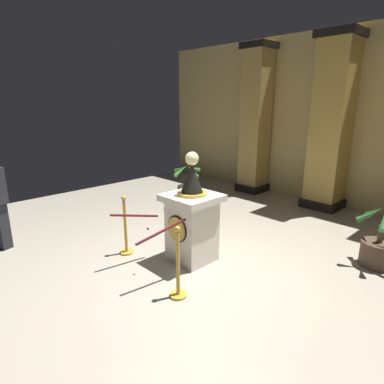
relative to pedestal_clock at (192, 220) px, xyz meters
name	(u,v)px	position (x,y,z in m)	size (l,w,h in m)	color
ground_plane	(197,266)	(0.23, -0.10, -0.69)	(11.32, 11.32, 0.00)	#B2A893
back_wall	(340,120)	(0.23, 4.71, 1.39)	(11.32, 0.16, 4.15)	tan
pedestal_clock	(192,220)	(0.00, 0.00, 0.00)	(0.78, 0.78, 1.78)	silver
stanchion_near	(126,234)	(-0.95, -0.63, -0.33)	(0.24, 0.24, 1.02)	gold
stanchion_far	(178,273)	(0.62, -0.85, -0.34)	(0.24, 0.24, 1.00)	gold
velvet_rope	(147,223)	(-0.16, -0.74, 0.10)	(0.93, 0.91, 0.22)	#591419
column_left	(255,121)	(-1.88, 4.26, 1.29)	(0.76, 0.76, 3.98)	black
column_centre_rear	(331,125)	(0.23, 4.26, 1.29)	(0.89, 0.89, 3.98)	black
potted_palm_left	(188,192)	(-2.17, 1.95, -0.36)	(0.80, 0.80, 1.05)	black
potted_palm_right	(378,248)	(2.17, 1.95, -0.39)	(0.75, 0.75, 1.00)	#4C3828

